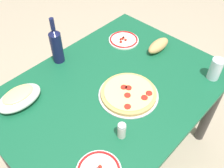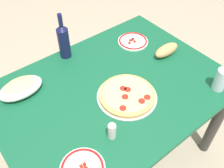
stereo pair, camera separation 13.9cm
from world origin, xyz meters
The scene contains 10 objects.
ground_plane centered at (0.00, 0.00, 0.00)m, with size 8.00×8.00×0.00m, color tan.
dining_table centered at (0.00, 0.00, 0.60)m, with size 1.28×0.93×0.72m.
pepperoni_pizza centered at (0.02, -0.10, 0.73)m, with size 0.32×0.32×0.03m.
baked_pasta_dish centered at (-0.41, 0.28, 0.76)m, with size 0.24×0.15×0.08m.
wine_bottle centered at (-0.05, 0.40, 0.84)m, with size 0.07×0.07×0.29m.
water_glass centered at (0.46, -0.37, 0.78)m, with size 0.07×0.07×0.13m, color silver.
side_plate_near centered at (0.37, 0.24, 0.73)m, with size 0.20×0.20×0.02m.
side_plate_far centered at (-0.39, -0.29, 0.73)m, with size 0.20×0.20×0.02m.
bread_loaf centered at (0.45, 0.01, 0.75)m, with size 0.18×0.08×0.07m, color tan.
spice_shaker centered at (-0.20, -0.24, 0.76)m, with size 0.04×0.04×0.09m.
Camera 2 is at (-0.60, -0.76, 1.75)m, focal length 40.83 mm.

